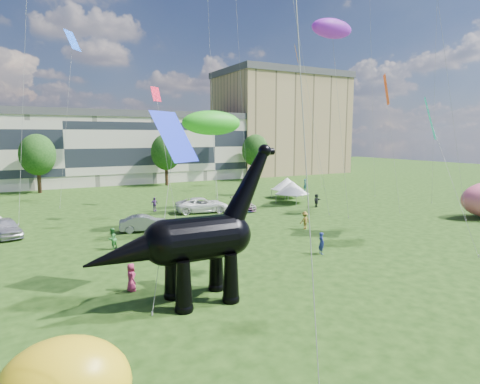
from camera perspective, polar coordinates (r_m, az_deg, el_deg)
name	(u,v)px	position (r m, az deg, el deg)	size (l,w,h in m)	color
ground	(344,306)	(21.92, 14.64, -15.38)	(220.00, 220.00, 0.00)	#16330C
terrace_row	(61,151)	(76.83, -24.09, 5.35)	(78.00, 11.00, 12.00)	beige
apartment_block	(280,126)	(96.15, 5.78, 9.37)	(28.00, 18.00, 22.00)	tan
tree_mid_left	(37,151)	(67.62, -26.88, 5.17)	(5.20, 5.20, 9.44)	#382314
tree_mid_right	(166,149)	(71.07, -10.49, 5.99)	(5.20, 5.20, 9.44)	#382314
tree_far_right	(255,148)	(78.52, 2.17, 6.29)	(5.20, 5.20, 9.44)	#382314
dinosaur_sculpture	(192,242)	(20.87, -6.81, -7.07)	(10.32, 2.89, 8.47)	black
car_silver	(6,228)	(39.83, -30.37, -4.39)	(1.94, 4.81, 1.64)	silver
car_grey	(145,223)	(37.47, -13.39, -4.34)	(1.57, 4.49, 1.48)	slate
car_white	(202,205)	(45.67, -5.38, -1.84)	(2.77, 6.01, 1.67)	white
car_dark	(243,204)	(46.97, 0.42, -1.73)	(1.89, 4.66, 1.35)	#595960
gazebo_near	(287,184)	(56.16, 6.71, 1.18)	(4.34, 4.34, 2.85)	white
gazebo_far	(292,188)	(52.06, 7.44, 0.62)	(5.33, 5.33, 2.83)	silver
visitors	(198,229)	(33.94, -5.97, -5.27)	(54.75, 45.25, 1.87)	#35843B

